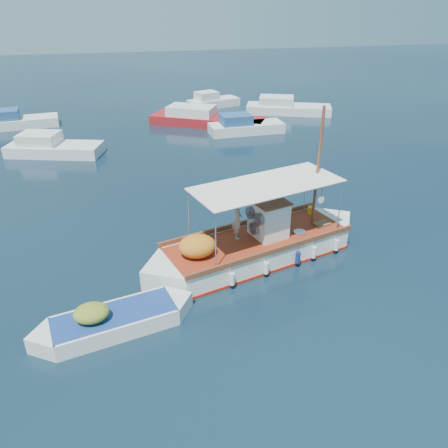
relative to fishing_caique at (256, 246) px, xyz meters
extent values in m
plane|color=black|center=(-0.57, -0.02, -0.58)|extent=(160.00, 160.00, 0.00)
cube|color=white|center=(0.06, 0.01, -0.20)|extent=(8.54, 4.89, 1.19)
cube|color=white|center=(-3.83, -1.13, -0.20)|extent=(2.60, 2.60, 1.19)
cube|color=white|center=(3.95, 1.16, -0.20)|extent=(2.60, 2.60, 1.19)
cube|color=#9B1F0F|center=(0.06, 0.01, -0.56)|extent=(8.67, 5.00, 0.19)
cube|color=maroon|center=(0.06, 0.01, 0.37)|extent=(8.48, 4.68, 0.06)
cube|color=brown|center=(-0.33, 1.32, 0.50)|extent=(7.92, 2.43, 0.22)
cube|color=brown|center=(0.44, -1.29, 0.50)|extent=(7.92, 2.43, 0.22)
cube|color=white|center=(0.58, 0.17, 1.21)|extent=(1.64, 1.72, 1.62)
cube|color=brown|center=(0.58, 0.17, 2.05)|extent=(1.78, 1.85, 0.06)
cylinder|color=slate|center=(0.00, -0.36, 1.53)|extent=(0.38, 0.59, 0.54)
cylinder|color=slate|center=(-0.19, 0.30, 1.53)|extent=(0.38, 0.59, 0.54)
cylinder|color=slate|center=(-0.10, -0.03, 0.94)|extent=(0.38, 0.59, 0.54)
cylinder|color=brown|center=(2.96, 0.87, 3.10)|extent=(0.16, 0.16, 5.41)
cylinder|color=brown|center=(2.13, 0.63, 2.67)|extent=(1.89, 0.63, 0.09)
cylinder|color=silver|center=(-2.87, 0.39, 1.61)|extent=(0.06, 0.06, 2.43)
cylinder|color=silver|center=(-2.20, -1.89, 1.61)|extent=(0.06, 0.06, 2.43)
cylinder|color=silver|center=(3.04, 2.13, 1.61)|extent=(0.06, 0.06, 2.43)
cylinder|color=silver|center=(3.72, -0.15, 1.61)|extent=(0.06, 0.06, 2.43)
cube|color=white|center=(0.42, 0.12, 2.85)|extent=(6.85, 4.29, 0.04)
ellipsoid|color=orange|center=(-2.74, -0.81, 0.85)|extent=(1.82, 1.66, 0.91)
cube|color=orange|center=(1.24, 0.98, 0.61)|extent=(0.31, 0.26, 0.43)
cylinder|color=orange|center=(3.27, 1.75, 0.58)|extent=(0.40, 0.40, 0.37)
cube|color=brown|center=(3.29, 0.52, 0.46)|extent=(0.81, 0.67, 0.13)
cylinder|color=#B2B2B2|center=(1.99, -0.04, 0.46)|extent=(0.67, 0.67, 0.13)
cylinder|color=white|center=(2.66, -0.40, 2.16)|extent=(0.32, 0.12, 0.32)
cylinder|color=white|center=(-1.59, -2.05, -0.09)|extent=(0.27, 0.27, 0.52)
cylinder|color=navy|center=(1.52, -1.13, -0.09)|extent=(0.27, 0.27, 0.52)
cylinder|color=white|center=(3.60, -0.52, -0.09)|extent=(0.27, 0.27, 0.52)
imported|color=#A29C86|center=(-0.81, 0.29, 1.31)|extent=(0.45, 0.67, 1.82)
cube|color=white|center=(-6.12, -3.39, -0.35)|extent=(4.45, 2.53, 0.82)
cube|color=white|center=(-8.16, -3.85, -0.35)|extent=(1.60, 1.60, 0.82)
cube|color=white|center=(-4.08, -2.92, -0.35)|extent=(1.60, 1.60, 0.82)
cube|color=navy|center=(-6.12, -3.39, 0.04)|extent=(4.41, 2.35, 0.05)
ellipsoid|color=olive|center=(-6.83, -3.55, 0.36)|extent=(1.39, 1.23, 0.60)
cube|color=silver|center=(-10.27, 16.74, -0.28)|extent=(7.09, 4.21, 1.00)
cube|color=silver|center=(-11.23, 17.03, 0.62)|extent=(3.15, 2.72, 0.80)
cube|color=maroon|center=(2.12, 22.25, -0.28)|extent=(10.26, 7.34, 1.00)
cube|color=silver|center=(0.79, 22.99, 0.62)|extent=(4.71, 4.04, 0.80)
cube|color=silver|center=(4.84, 19.18, -0.28)|extent=(6.32, 2.48, 1.00)
cube|color=#265081|center=(3.91, 19.14, 0.62)|extent=(2.57, 1.98, 0.80)
cube|color=silver|center=(10.67, 24.77, -0.28)|extent=(8.50, 5.26, 1.00)
cube|color=silver|center=(9.53, 25.19, 0.62)|extent=(3.81, 3.20, 0.80)
cube|color=silver|center=(-14.38, 25.25, -0.28)|extent=(7.16, 3.16, 1.00)
cube|color=#265081|center=(-15.41, 25.12, 0.62)|extent=(3.00, 2.29, 0.80)
cube|color=silver|center=(4.06, 29.19, -0.28)|extent=(5.69, 3.60, 1.00)
cube|color=silver|center=(3.30, 28.93, 0.62)|extent=(2.56, 2.29, 0.80)
camera|label=1|loc=(-5.04, -15.80, 9.86)|focal=35.00mm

